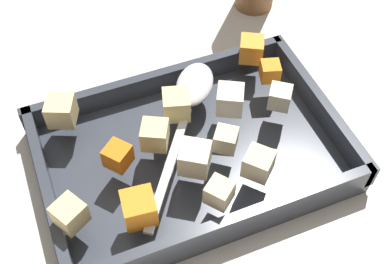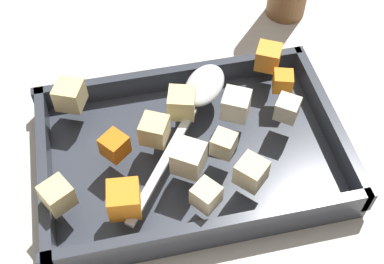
# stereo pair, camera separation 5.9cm
# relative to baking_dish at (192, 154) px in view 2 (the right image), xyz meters

# --- Properties ---
(ground_plane) EXTENTS (4.00, 4.00, 0.00)m
(ground_plane) POSITION_rel_baking_dish_xyz_m (0.00, -0.01, -0.01)
(ground_plane) COLOR beige
(baking_dish) EXTENTS (0.36, 0.24, 0.05)m
(baking_dish) POSITION_rel_baking_dish_xyz_m (0.00, 0.00, 0.00)
(baking_dish) COLOR #333842
(baking_dish) RESTS_ON ground_plane
(carrot_chunk_under_handle) EXTENTS (0.04, 0.04, 0.03)m
(carrot_chunk_under_handle) POSITION_rel_baking_dish_xyz_m (0.09, 0.00, 0.05)
(carrot_chunk_under_handle) COLOR orange
(carrot_chunk_under_handle) RESTS_ON baking_dish
(carrot_chunk_heap_top) EXTENTS (0.03, 0.03, 0.02)m
(carrot_chunk_heap_top) POSITION_rel_baking_dish_xyz_m (-0.13, -0.05, 0.05)
(carrot_chunk_heap_top) COLOR orange
(carrot_chunk_heap_top) RESTS_ON baking_dish
(carrot_chunk_front_center) EXTENTS (0.04, 0.04, 0.03)m
(carrot_chunk_front_center) POSITION_rel_baking_dish_xyz_m (0.09, 0.08, 0.05)
(carrot_chunk_front_center) COLOR orange
(carrot_chunk_front_center) RESTS_ON baking_dish
(carrot_chunk_corner_sw) EXTENTS (0.04, 0.04, 0.03)m
(carrot_chunk_corner_sw) POSITION_rel_baking_dish_xyz_m (-0.12, -0.10, 0.05)
(carrot_chunk_corner_sw) COLOR orange
(carrot_chunk_corner_sw) RESTS_ON baking_dish
(potato_chunk_far_left) EXTENTS (0.04, 0.04, 0.03)m
(potato_chunk_far_left) POSITION_rel_baking_dish_xyz_m (0.16, 0.06, 0.05)
(potato_chunk_far_left) COLOR #E0CC89
(potato_chunk_far_left) RESTS_ON baking_dish
(potato_chunk_corner_nw) EXTENTS (0.05, 0.05, 0.03)m
(potato_chunk_corner_nw) POSITION_rel_baking_dish_xyz_m (0.01, 0.04, 0.05)
(potato_chunk_corner_nw) COLOR beige
(potato_chunk_corner_nw) RESTS_ON baking_dish
(potato_chunk_far_right) EXTENTS (0.04, 0.04, 0.03)m
(potato_chunk_far_right) POSITION_rel_baking_dish_xyz_m (0.14, -0.08, 0.05)
(potato_chunk_far_right) COLOR #E0CC89
(potato_chunk_far_right) RESTS_ON baking_dish
(potato_chunk_near_left) EXTENTS (0.04, 0.04, 0.03)m
(potato_chunk_near_left) POSITION_rel_baking_dish_xyz_m (0.00, -0.04, 0.05)
(potato_chunk_near_left) COLOR #E0CC89
(potato_chunk_near_left) RESTS_ON baking_dish
(potato_chunk_mid_left) EXTENTS (0.04, 0.04, 0.03)m
(potato_chunk_mid_left) POSITION_rel_baking_dish_xyz_m (0.04, -0.01, 0.05)
(potato_chunk_mid_left) COLOR #E0CC89
(potato_chunk_mid_left) RESTS_ON baking_dish
(potato_chunk_center) EXTENTS (0.04, 0.04, 0.03)m
(potato_chunk_center) POSITION_rel_baking_dish_xyz_m (-0.03, 0.03, 0.05)
(potato_chunk_center) COLOR beige
(potato_chunk_center) RESTS_ON baking_dish
(potato_chunk_mid_right) EXTENTS (0.04, 0.04, 0.03)m
(potato_chunk_mid_right) POSITION_rel_baking_dish_xyz_m (0.00, 0.09, 0.05)
(potato_chunk_mid_right) COLOR beige
(potato_chunk_mid_right) RESTS_ON baking_dish
(potato_chunk_back_center) EXTENTS (0.04, 0.04, 0.03)m
(potato_chunk_back_center) POSITION_rel_baking_dish_xyz_m (-0.12, -0.01, 0.05)
(potato_chunk_back_center) COLOR beige
(potato_chunk_back_center) RESTS_ON baking_dish
(potato_chunk_near_right) EXTENTS (0.04, 0.04, 0.03)m
(potato_chunk_near_right) POSITION_rel_baking_dish_xyz_m (-0.05, 0.07, 0.05)
(potato_chunk_near_right) COLOR beige
(potato_chunk_near_right) RESTS_ON baking_dish
(parsnip_chunk_near_spoon) EXTENTS (0.04, 0.04, 0.03)m
(parsnip_chunk_near_spoon) POSITION_rel_baking_dish_xyz_m (-0.06, -0.02, 0.05)
(parsnip_chunk_near_spoon) COLOR silver
(parsnip_chunk_near_spoon) RESTS_ON baking_dish
(serving_spoon) EXTENTS (0.16, 0.22, 0.02)m
(serving_spoon) POSITION_rel_baking_dish_xyz_m (-0.02, -0.06, 0.04)
(serving_spoon) COLOR silver
(serving_spoon) RESTS_ON baking_dish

